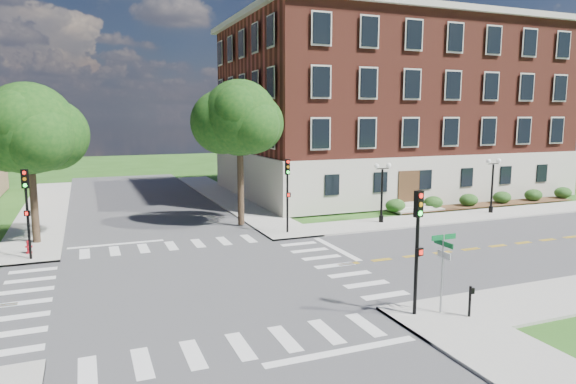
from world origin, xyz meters
name	(u,v)px	position (x,y,z in m)	size (l,w,h in m)	color
ground	(196,282)	(0.00, 0.00, 0.00)	(160.00, 160.00, 0.00)	#264E15
road_ew	(196,282)	(0.00, 0.00, 0.01)	(90.00, 12.00, 0.01)	#3D3D3F
road_ns	(196,282)	(0.00, 0.00, 0.01)	(12.00, 90.00, 0.01)	#3D3D3F
sidewalk_ne	(339,206)	(15.38, 15.38, 0.06)	(34.00, 34.00, 0.12)	#9E9B93
crosswalk_east	(335,266)	(7.20, 0.00, 0.00)	(2.20, 10.20, 0.02)	silver
stop_bar_east	(336,249)	(8.80, 3.00, 0.00)	(0.40, 5.50, 0.00)	silver
main_building	(386,109)	(24.00, 21.99, 8.34)	(30.60, 22.40, 16.50)	beige
shrub_row	(485,206)	(27.00, 10.80, 0.00)	(18.00, 2.00, 1.30)	#1A4316
tree_c	(29,129)	(-7.45, 10.69, 6.91)	(5.37, 5.37, 9.50)	#302118
tree_d	(240,118)	(5.45, 11.00, 7.49)	(5.17, 5.17, 9.99)	#302118
traffic_signal_se	(418,236)	(6.97, -7.21, 3.19)	(0.37, 0.43, 4.80)	black
traffic_signal_ne	(287,186)	(7.56, 7.52, 3.19)	(0.37, 0.43, 4.80)	black
traffic_signal_nw	(27,202)	(-7.46, 6.79, 3.19)	(0.38, 0.45, 4.80)	black
twin_lamp_west	(382,189)	(14.97, 8.03, 2.52)	(1.36, 0.36, 4.23)	black
twin_lamp_east	(492,182)	(24.95, 7.99, 2.52)	(1.36, 0.36, 4.23)	black
street_sign_pole	(443,258)	(8.00, -7.45, 2.31)	(1.10, 1.10, 3.10)	gray
push_button_post	(470,300)	(8.74, -8.21, 0.80)	(0.14, 0.21, 1.20)	black
fire_hydrant	(29,247)	(-7.64, 8.04, 0.46)	(0.35, 0.35, 0.75)	#AE0D17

